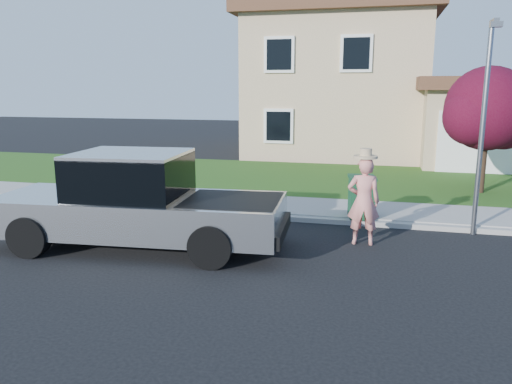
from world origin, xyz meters
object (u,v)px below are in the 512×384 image
woman (364,200)px  ornamental_tree (489,113)px  street_lamp (484,117)px  trash_bin (361,196)px  pickup_truck (138,204)px

woman → ornamental_tree: 6.87m
ornamental_tree → street_lamp: 4.62m
street_lamp → woman: bearing=-151.3°
woman → ornamental_tree: size_ratio=0.54×
trash_bin → ornamental_tree: bearing=40.3°
woman → ornamental_tree: bearing=-124.7°
woman → ornamental_tree: (3.35, 5.80, 1.55)m
pickup_truck → woman: bearing=12.3°
pickup_truck → ornamental_tree: (7.81, 7.12, 1.59)m
trash_bin → street_lamp: street_lamp is taller
trash_bin → pickup_truck: bearing=-155.1°
woman → street_lamp: bearing=-156.6°
woman → trash_bin: size_ratio=2.00×
street_lamp → ornamental_tree: bearing=78.8°
woman → trash_bin: 1.71m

